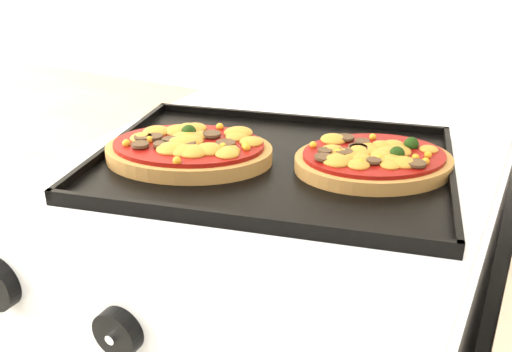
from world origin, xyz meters
The scene contains 5 objects.
control_panel centered at (-0.03, 1.39, 0.85)m, with size 0.60×0.02×0.09m, color silver.
knob_center centered at (-0.04, 1.37, 0.85)m, with size 0.05×0.05×0.02m, color black.
baking_tray centered at (-0.02, 1.69, 0.92)m, with size 0.48×0.36×0.02m, color black.
pizza_left centered at (-0.13, 1.64, 0.94)m, with size 0.24×0.17×0.03m, color #A86C3A, non-canonical shape.
pizza_right centered at (0.11, 1.73, 0.94)m, with size 0.21×0.17×0.03m, color #A86C3A, non-canonical shape.
Camera 1 is at (0.30, 1.03, 1.24)m, focal length 40.00 mm.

